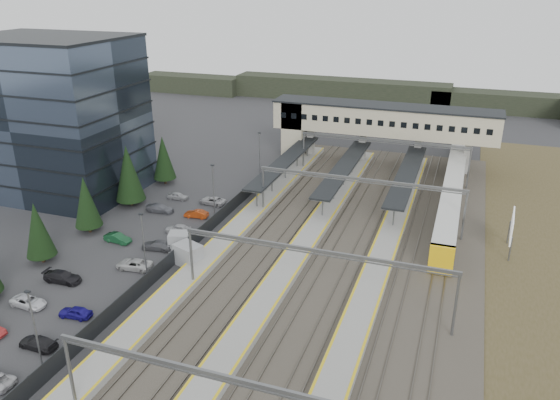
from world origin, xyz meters
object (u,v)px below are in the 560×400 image
at_px(relay_cabin_near, 188,255).
at_px(footbridge, 368,122).
at_px(billboard, 512,227).
at_px(office_building, 54,117).
at_px(relay_cabin_far, 179,241).
at_px(train, 454,179).

distance_m(relay_cabin_near, footbridge, 47.78).
height_order(footbridge, billboard, footbridge).
height_order(office_building, footbridge, office_building).
relative_size(relay_cabin_far, train, 0.05).
height_order(office_building, billboard, office_building).
height_order(relay_cabin_near, train, train).
relative_size(footbridge, train, 0.68).
height_order(train, billboard, billboard).
distance_m(relay_cabin_far, footbridge, 45.79).
distance_m(office_building, relay_cabin_near, 36.45).
relative_size(train, billboard, 9.82).
xyz_separation_m(relay_cabin_far, train, (31.87, 33.32, 0.88)).
distance_m(office_building, relay_cabin_far, 32.71).
height_order(relay_cabin_far, billboard, billboard).
bearing_deg(billboard, relay_cabin_far, -161.61).
height_order(footbridge, train, footbridge).
height_order(relay_cabin_near, billboard, billboard).
relative_size(relay_cabin_near, relay_cabin_far, 1.23).
bearing_deg(train, footbridge, 150.56).
xyz_separation_m(office_building, relay_cabin_far, (28.13, -12.53, -11.04)).
bearing_deg(billboard, footbridge, 129.28).
distance_m(relay_cabin_far, train, 46.12).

